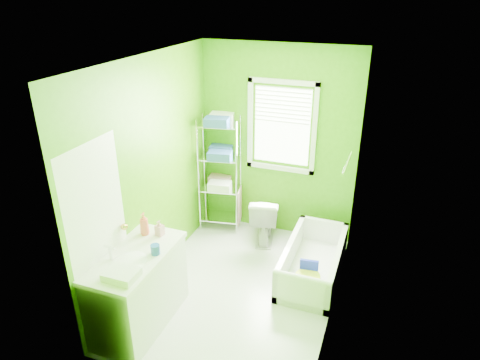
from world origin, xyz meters
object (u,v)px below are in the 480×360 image
(bathtub, at_px, (312,266))
(vanity, at_px, (138,287))
(toilet, at_px, (265,218))
(wire_shelf_unit, at_px, (221,161))

(bathtub, distance_m, vanity, 2.08)
(bathtub, bearing_deg, toilet, 143.64)
(toilet, bearing_deg, vanity, 57.49)
(toilet, relative_size, vanity, 0.61)
(bathtub, height_order, toilet, toilet)
(bathtub, height_order, wire_shelf_unit, wire_shelf_unit)
(bathtub, xyz_separation_m, wire_shelf_unit, (-1.47, 0.71, 0.88))
(bathtub, relative_size, wire_shelf_unit, 0.81)
(bathtub, relative_size, toilet, 2.01)
(vanity, relative_size, wire_shelf_unit, 0.67)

